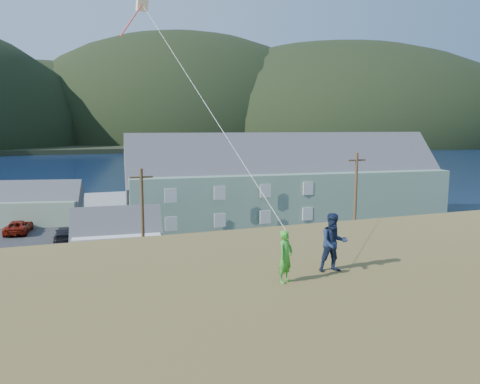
% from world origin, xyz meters
% --- Properties ---
extents(ground, '(900.00, 900.00, 0.00)m').
position_xyz_m(ground, '(0.00, 0.00, 0.00)').
color(ground, '#0A1638').
rests_on(ground, ground).
extents(grass_strip, '(110.00, 8.00, 0.10)m').
position_xyz_m(grass_strip, '(0.00, -2.00, 0.05)').
color(grass_strip, '#4C3D19').
rests_on(grass_strip, ground).
extents(waterfront_lot, '(72.00, 36.00, 0.12)m').
position_xyz_m(waterfront_lot, '(0.00, 17.00, 0.06)').
color(waterfront_lot, '#28282B').
rests_on(waterfront_lot, ground).
extents(wharf, '(26.00, 14.00, 0.90)m').
position_xyz_m(wharf, '(-6.00, 40.00, 0.45)').
color(wharf, gray).
rests_on(wharf, ground).
extents(far_shore, '(900.00, 320.00, 2.00)m').
position_xyz_m(far_shore, '(0.00, 330.00, 1.00)').
color(far_shore, black).
rests_on(far_shore, ground).
extents(far_hills, '(760.00, 265.00, 143.00)m').
position_xyz_m(far_hills, '(35.59, 279.38, 2.00)').
color(far_hills, black).
rests_on(far_hills, ground).
extents(lodge, '(37.88, 13.65, 13.05)m').
position_xyz_m(lodge, '(18.35, 18.60, 5.01)').
color(lodge, gray).
rests_on(lodge, waterfront_lot).
extents(shed_white, '(7.75, 5.46, 5.88)m').
position_xyz_m(shed_white, '(-2.25, 8.36, 2.27)').
color(shed_white, silver).
rests_on(shed_white, waterfront_lot).
extents(shed_palegreen_far, '(10.33, 7.30, 6.29)m').
position_xyz_m(shed_palegreen_far, '(-9.19, 28.36, 2.42)').
color(shed_palegreen_far, gray).
rests_on(shed_palegreen_far, waterfront_lot).
extents(utility_poles, '(34.87, 0.24, 9.47)m').
position_xyz_m(utility_poles, '(-1.05, 1.50, 4.69)').
color(utility_poles, '#47331E').
rests_on(utility_poles, waterfront_lot).
extents(parked_cars, '(22.18, 11.47, 1.54)m').
position_xyz_m(parked_cars, '(-6.36, 21.43, 0.85)').
color(parked_cars, maroon).
rests_on(parked_cars, waterfront_lot).
extents(kite_flyer_green, '(0.66, 0.61, 1.51)m').
position_xyz_m(kite_flyer_green, '(0.03, -19.45, 7.96)').
color(kite_flyer_green, green).
rests_on(kite_flyer_green, hillside).
extents(kite_flyer_navy, '(1.00, 0.84, 1.81)m').
position_xyz_m(kite_flyer_navy, '(1.83, -19.05, 8.11)').
color(kite_flyer_navy, '#172240').
rests_on(kite_flyer_navy, hillside).
extents(kite_rig, '(1.87, 4.80, 12.34)m').
position_xyz_m(kite_rig, '(-2.48, -10.75, 16.39)').
color(kite_rig, '#FAE7BE').
rests_on(kite_rig, ground).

